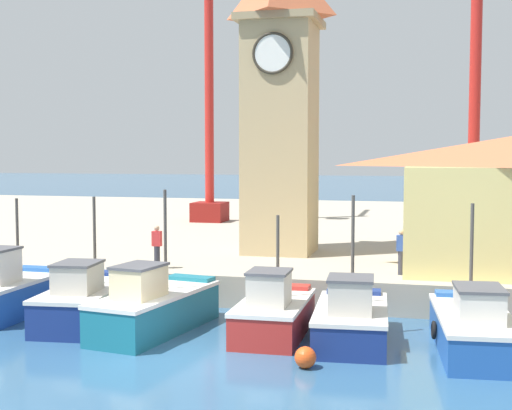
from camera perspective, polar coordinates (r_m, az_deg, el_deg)
ground_plane at (r=19.42m, az=-5.99°, el=-12.11°), size 300.00×300.00×0.00m
quay_wharf at (r=44.40m, az=5.70°, el=-2.12°), size 120.00×40.00×1.13m
fishing_boat_left_outer at (r=25.44m, az=-19.18°, el=-6.57°), size 2.11×4.25×3.90m
fishing_boat_left_inner at (r=23.59m, az=-13.31°, el=-7.44°), size 2.51×5.12×4.02m
fishing_boat_mid_left at (r=22.05m, az=-8.15°, el=-8.10°), size 2.68×5.28×4.31m
fishing_boat_center at (r=21.48m, az=1.43°, el=-8.57°), size 2.05×4.31×3.56m
fishing_boat_mid_right at (r=20.94m, az=7.62°, el=-9.00°), size 2.37×4.63×4.20m
fishing_boat_right_inner at (r=20.68m, az=17.01°, el=-9.33°), size 2.43×5.39×4.03m
clock_tower at (r=30.77m, az=1.96°, el=9.01°), size 3.38×3.38×14.54m
port_crane_near at (r=44.87m, az=-3.70°, el=8.17°), size 2.17×8.19×19.06m
port_crane_far at (r=37.34m, az=17.07°, el=7.90°), size 2.00×9.75×17.34m
mooring_buoy at (r=18.47m, az=3.97°, el=-12.07°), size 0.56×0.56×0.56m
dock_worker_near_tower at (r=25.74m, az=11.54°, el=-3.63°), size 0.34×0.22×1.62m
dock_worker_along_quay at (r=26.79m, az=-7.93°, el=-3.28°), size 0.34×0.22×1.62m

